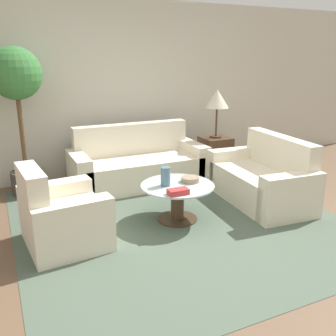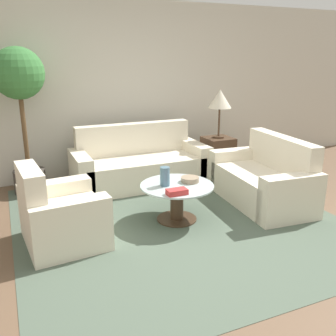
{
  "view_description": "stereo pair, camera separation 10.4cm",
  "coord_description": "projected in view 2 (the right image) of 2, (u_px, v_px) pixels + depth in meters",
  "views": [
    {
      "loc": [
        -1.71,
        -2.84,
        1.81
      ],
      "look_at": [
        0.06,
        0.92,
        0.55
      ],
      "focal_mm": 40.0,
      "sensor_mm": 36.0,
      "label": 1
    },
    {
      "loc": [
        -1.61,
        -2.89,
        1.81
      ],
      "look_at": [
        0.06,
        0.92,
        0.55
      ],
      "focal_mm": 40.0,
      "sensor_mm": 36.0,
      "label": 2
    }
  ],
  "objects": [
    {
      "name": "side_table",
      "position": [
        218.0,
        156.0,
        5.88
      ],
      "size": [
        0.42,
        0.42,
        0.58
      ],
      "color": "#422D1E",
      "rests_on": "ground_plane"
    },
    {
      "name": "table_lamp",
      "position": [
        220.0,
        100.0,
        5.63
      ],
      "size": [
        0.35,
        0.35,
        0.73
      ],
      "color": "#422D1E",
      "rests_on": "side_table"
    },
    {
      "name": "book_stack",
      "position": [
        177.0,
        192.0,
        3.87
      ],
      "size": [
        0.22,
        0.12,
        0.06
      ],
      "rotation": [
        0.0,
        0.0,
        -0.01
      ],
      "color": "#BC3333",
      "rests_on": "coffee_table"
    },
    {
      "name": "loveseat",
      "position": [
        265.0,
        181.0,
        4.75
      ],
      "size": [
        0.87,
        1.52,
        0.84
      ],
      "rotation": [
        0.0,
        0.0,
        -1.65
      ],
      "color": "beige",
      "rests_on": "ground_plane"
    },
    {
      "name": "vase",
      "position": [
        165.0,
        176.0,
        4.11
      ],
      "size": [
        0.11,
        0.11,
        0.21
      ],
      "color": "slate",
      "rests_on": "coffee_table"
    },
    {
      "name": "armchair",
      "position": [
        58.0,
        218.0,
        3.68
      ],
      "size": [
        0.8,
        0.89,
        0.82
      ],
      "rotation": [
        0.0,
        0.0,
        1.66
      ],
      "color": "beige",
      "rests_on": "ground_plane"
    },
    {
      "name": "ground_plane",
      "position": [
        200.0,
        247.0,
        3.67
      ],
      "size": [
        14.0,
        14.0,
        0.0
      ],
      "primitive_type": "plane",
      "color": "brown"
    },
    {
      "name": "sofa_main",
      "position": [
        139.0,
        165.0,
        5.43
      ],
      "size": [
        1.91,
        0.8,
        0.85
      ],
      "color": "beige",
      "rests_on": "ground_plane"
    },
    {
      "name": "wall_back",
      "position": [
        117.0,
        90.0,
        5.68
      ],
      "size": [
        10.0,
        0.06,
        2.6
      ],
      "color": "beige",
      "rests_on": "ground_plane"
    },
    {
      "name": "bowl",
      "position": [
        190.0,
        180.0,
        4.25
      ],
      "size": [
        0.21,
        0.21,
        0.06
      ],
      "color": "gray",
      "rests_on": "coffee_table"
    },
    {
      "name": "coffee_table",
      "position": [
        177.0,
        197.0,
        4.21
      ],
      "size": [
        0.83,
        0.83,
        0.42
      ],
      "color": "#422D1E",
      "rests_on": "ground_plane"
    },
    {
      "name": "rug",
      "position": [
        177.0,
        219.0,
        4.29
      ],
      "size": [
        3.5,
        3.58,
        0.01
      ],
      "color": "#4C5B4C",
      "rests_on": "ground_plane"
    },
    {
      "name": "potted_plant",
      "position": [
        20.0,
        92.0,
        4.77
      ],
      "size": [
        0.66,
        0.66,
        1.92
      ],
      "color": "#3D3833",
      "rests_on": "ground_plane"
    }
  ]
}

